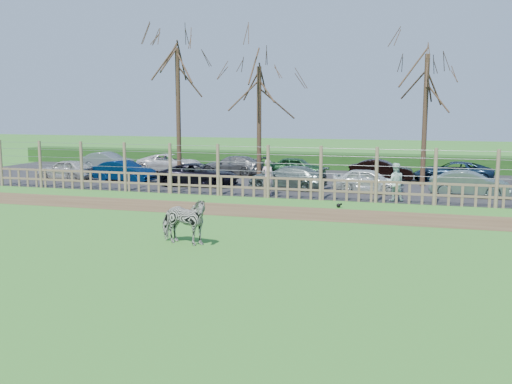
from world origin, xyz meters
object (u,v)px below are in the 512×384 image
(tree_left, at_px, (178,83))
(crow, at_px, (339,205))
(car_10, at_px, (297,167))
(car_11, at_px, (381,170))
(visitor_a, at_px, (268,177))
(car_0, at_px, (66,170))
(car_12, at_px, (453,172))
(car_9, at_px, (232,165))
(tree_right, at_px, (426,88))
(car_2, at_px, (200,175))
(car_5, at_px, (470,184))
(zebra, at_px, (183,221))
(visitor_b, at_px, (395,182))
(tree_mid, at_px, (259,96))
(car_3, at_px, (287,177))
(car_4, at_px, (368,181))
(car_8, at_px, (171,163))
(car_7, at_px, (108,161))
(car_1, at_px, (125,171))

(tree_left, distance_m, crow, 13.08)
(car_10, relative_size, car_11, 0.97)
(tree_left, bearing_deg, visitor_a, -31.23)
(tree_left, bearing_deg, car_0, -167.09)
(car_12, bearing_deg, tree_left, -73.57)
(car_9, height_order, car_12, same)
(tree_right, distance_m, car_12, 5.23)
(car_2, bearing_deg, car_0, 83.90)
(car_5, xyz_separation_m, car_9, (-13.61, 5.21, 0.00))
(car_11, bearing_deg, zebra, 165.64)
(car_9, bearing_deg, zebra, 17.94)
(visitor_b, bearing_deg, tree_mid, -40.12)
(tree_right, relative_size, visitor_b, 4.26)
(car_3, xyz_separation_m, car_4, (4.17, -0.13, 0.00))
(tree_left, height_order, zebra, tree_left)
(car_8, distance_m, car_11, 13.51)
(car_10, bearing_deg, car_8, 90.30)
(visitor_b, relative_size, car_0, 0.49)
(zebra, height_order, car_11, zebra)
(tree_right, distance_m, car_8, 16.61)
(car_8, bearing_deg, car_12, -87.97)
(tree_mid, bearing_deg, car_5, -13.57)
(visitor_a, height_order, car_9, visitor_a)
(car_10, bearing_deg, tree_right, -105.61)
(car_5, xyz_separation_m, car_7, (-22.59, 5.55, 0.00))
(car_9, relative_size, car_11, 1.14)
(car_4, xyz_separation_m, car_7, (-17.86, 5.59, 0.00))
(tree_mid, relative_size, tree_right, 0.93)
(visitor_b, bearing_deg, tree_right, -109.83)
(visitor_a, xyz_separation_m, car_0, (-12.83, 2.33, -0.26))
(visitor_b, xyz_separation_m, car_8, (-14.59, 7.80, -0.26))
(car_2, bearing_deg, crow, -124.36)
(car_2, distance_m, car_7, 10.44)
(car_9, height_order, car_11, same)
(tree_mid, xyz_separation_m, visitor_b, (7.79, -5.00, -3.96))
(car_3, relative_size, car_9, 1.00)
(car_4, height_order, car_7, same)
(crow, relative_size, car_3, 0.06)
(car_3, xyz_separation_m, car_5, (8.89, -0.09, 0.00))
(car_9, bearing_deg, car_12, 93.49)
(tree_mid, bearing_deg, car_12, 12.51)
(car_4, bearing_deg, car_5, -83.17)
(car_9, bearing_deg, car_1, -40.46)
(tree_mid, bearing_deg, tree_right, 3.18)
(tree_right, height_order, visitor_b, tree_right)
(car_0, height_order, car_5, same)
(car_5, bearing_deg, car_4, 95.14)
(zebra, bearing_deg, visitor_a, 8.97)
(car_3, relative_size, car_4, 1.17)
(visitor_a, xyz_separation_m, car_5, (9.34, 2.13, -0.26))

